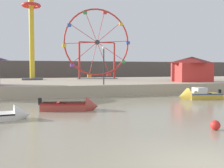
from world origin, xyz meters
TOP-DOWN VIEW (x-y plane):
  - ground_plane at (0.00, 0.00)m, footprint 240.00×240.00m
  - quay_promenade at (0.00, 29.48)m, footprint 110.00×21.95m
  - distant_town_skyline at (0.00, 55.75)m, footprint 140.00×3.00m
  - motorboat_white_red_stripe at (-6.39, 9.00)m, footprint 4.09×1.72m
  - motorboat_faded_red at (-2.06, 11.25)m, footprint 3.96×2.21m
  - motorboat_mustard_yellow at (9.38, 14.44)m, footprint 4.06×2.01m
  - ferris_wheel_red_frame at (5.09, 34.19)m, footprint 10.60×1.20m
  - drop_tower_yellow_tower at (-4.55, 33.57)m, footprint 2.80×2.80m
  - carnival_booth_red_striped at (14.21, 22.50)m, footprint 4.83×3.72m
  - promenade_lamp_near at (2.22, 19.67)m, footprint 0.32×0.32m
  - mooring_buoy_orange at (3.05, 3.67)m, footprint 0.44×0.44m

SIDE VIEW (x-z plane):
  - ground_plane at x=0.00m, z-range 0.00..0.00m
  - motorboat_white_red_stripe at x=-6.39m, z-range -0.40..0.81m
  - mooring_buoy_orange at x=3.05m, z-range 0.00..0.44m
  - motorboat_faded_red at x=-2.06m, z-range -0.40..0.92m
  - motorboat_mustard_yellow at x=9.38m, z-range -0.43..1.09m
  - quay_promenade at x=0.00m, z-range 0.00..1.13m
  - distant_town_skyline at x=0.00m, z-range 0.00..4.40m
  - carnival_booth_red_striped at x=14.21m, z-range 1.19..4.25m
  - promenade_lamp_near at x=2.22m, z-range 1.72..5.55m
  - ferris_wheel_red_frame at x=5.09m, z-range 1.15..11.94m
  - drop_tower_yellow_tower at x=-4.55m, z-range 1.02..15.61m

